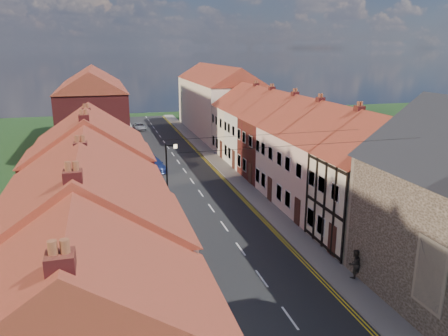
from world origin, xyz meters
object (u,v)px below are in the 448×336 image
Objects in this scene: car_far at (154,164)px; lamppost at (168,178)px; pedestrian_left at (222,331)px; pedestrian_right at (355,264)px; car_distant at (140,126)px.

lamppost is at bearing -104.27° from car_far.
car_far is at bearing 77.05° from pedestrian_left.
car_distant is at bearing -90.86° from pedestrian_right.
car_far is 25.44m from car_distant.
car_distant is at bearing 88.11° from lamppost.
car_distant is (1.33, 40.51, -2.98)m from lamppost.
lamppost is 40.64m from car_distant.
pedestrian_left is 9.85m from pedestrian_right.
lamppost reaches higher than pedestrian_right.
car_far is 2.53× the size of pedestrian_left.
pedestrian_left is at bearing -103.27° from car_far.
car_distant is 56.00m from pedestrian_left.
lamppost is 3.25× the size of pedestrian_left.
pedestrian_right is (9.00, 3.99, -0.06)m from pedestrian_left.
lamppost is at bearing -61.34° from pedestrian_right.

